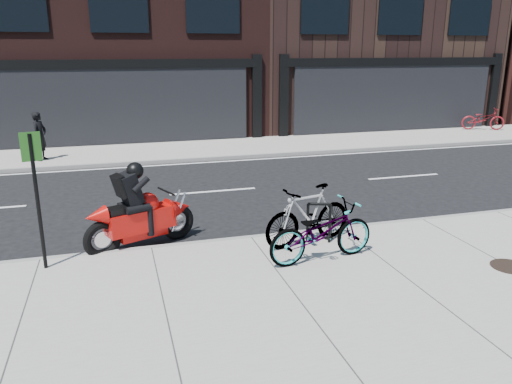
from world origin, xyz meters
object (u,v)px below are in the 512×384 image
object	(u,v)px
bicycle_rear	(308,215)
bicycle_far	(483,119)
motorcycle	(145,212)
sign_post	(36,189)
pedestrian	(40,136)
manhole_cover	(510,266)
bicycle_front	(321,232)
bike_rack	(319,219)

from	to	relation	value
bicycle_rear	bicycle_far	xyz separation A→B (m)	(13.23, 11.06, -0.08)
bicycle_rear	bicycle_far	bearing A→B (deg)	115.54
motorcycle	bicycle_far	world-z (taller)	motorcycle
bicycle_far	sign_post	world-z (taller)	sign_post
bicycle_rear	motorcycle	xyz separation A→B (m)	(-3.03, 1.04, -0.00)
motorcycle	pedestrian	distance (m)	9.07
motorcycle	pedestrian	size ratio (longest dim) A/B	1.35
manhole_cover	motorcycle	bearing A→B (deg)	153.15
bicycle_far	sign_post	size ratio (longest dim) A/B	0.81
bicycle_far	bicycle_front	bearing A→B (deg)	154.32
bicycle_rear	manhole_cover	bearing A→B (deg)	41.86
bicycle_front	sign_post	size ratio (longest dim) A/B	0.86
bicycle_far	bike_rack	bearing A→B (deg)	152.95
bicycle_rear	pedestrian	size ratio (longest dim) A/B	1.18
bicycle_far	manhole_cover	distance (m)	16.60
pedestrian	bicycle_far	distance (m)	19.22
bicycle_rear	sign_post	world-z (taller)	sign_post
bicycle_rear	manhole_cover	xyz separation A→B (m)	(3.02, -2.02, -0.58)
bicycle_far	manhole_cover	xyz separation A→B (m)	(-10.21, -13.08, -0.50)
bicycle_rear	pedestrian	bearing A→B (deg)	-162.74
bike_rack	bicycle_front	xyz separation A→B (m)	(-0.29, -0.81, 0.06)
motorcycle	manhole_cover	distance (m)	6.80
motorcycle	manhole_cover	size ratio (longest dim) A/B	3.39
bicycle_front	bicycle_far	size ratio (longest dim) A/B	1.07
bike_rack	sign_post	bearing A→B (deg)	177.73
pedestrian	manhole_cover	world-z (taller)	pedestrian
bicycle_front	bicycle_rear	distance (m)	0.81
motorcycle	bicycle_front	bearing A→B (deg)	-54.26
bicycle_far	sign_post	distance (m)	21.09
bicycle_rear	bicycle_far	world-z (taller)	bicycle_rear
bike_rack	pedestrian	world-z (taller)	pedestrian
bicycle_rear	manhole_cover	distance (m)	3.67
bike_rack	pedestrian	distance (m)	11.44
bike_rack	motorcycle	xyz separation A→B (m)	(-3.25, 1.04, 0.10)
bicycle_rear	pedestrian	xyz separation A→B (m)	(-5.93, 9.64, 0.24)
bicycle_rear	motorcycle	distance (m)	3.20
bike_rack	bicycle_front	bearing A→B (deg)	-109.97
bicycle_front	motorcycle	bearing A→B (deg)	50.28
bicycle_front	manhole_cover	bearing A→B (deg)	-119.05
manhole_cover	bike_rack	bearing A→B (deg)	144.15
pedestrian	bicycle_far	world-z (taller)	pedestrian
pedestrian	manhole_cover	distance (m)	14.72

